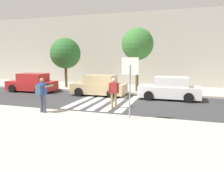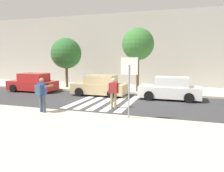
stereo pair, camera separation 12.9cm
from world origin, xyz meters
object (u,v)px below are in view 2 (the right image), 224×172
at_px(pedestrian_crossing, 114,91).
at_px(street_tree_center, 138,44).
at_px(photographer_with_backpack, 42,92).
at_px(parked_car_red, 33,83).
at_px(stop_sign, 129,74).
at_px(parked_car_white, 170,89).
at_px(parked_car_tan, 100,86).
at_px(street_tree_west, 66,53).

height_order(pedestrian_crossing, street_tree_center, street_tree_center).
distance_m(photographer_with_backpack, parked_car_red, 8.29).
xyz_separation_m(photographer_with_backpack, parked_car_red, (-5.43, 6.25, -0.44)).
xyz_separation_m(parked_car_red, street_tree_center, (8.53, 2.03, 3.17)).
bearing_deg(parked_car_red, pedestrian_crossing, -24.26).
distance_m(stop_sign, photographer_with_backpack, 4.48).
height_order(parked_car_red, parked_car_white, same).
distance_m(parked_car_tan, parked_car_white, 5.17).
relative_size(street_tree_west, street_tree_center, 0.89).
height_order(photographer_with_backpack, street_tree_center, street_tree_center).
bearing_deg(pedestrian_crossing, street_tree_west, 136.46).
xyz_separation_m(stop_sign, street_tree_west, (-7.95, 8.37, 1.09)).
height_order(stop_sign, pedestrian_crossing, stop_sign).
bearing_deg(stop_sign, parked_car_red, 148.77).
relative_size(photographer_with_backpack, street_tree_center, 0.34).
relative_size(photographer_with_backpack, parked_car_tan, 0.42).
bearing_deg(street_tree_center, photographer_with_backpack, -110.54).
relative_size(photographer_with_backpack, pedestrian_crossing, 1.00).
distance_m(street_tree_west, street_tree_center, 6.74).
distance_m(pedestrian_crossing, street_tree_west, 9.28).
bearing_deg(parked_car_white, photographer_with_backpack, -132.86).
bearing_deg(parked_car_tan, photographer_with_backpack, -95.72).
xyz_separation_m(pedestrian_crossing, parked_car_white, (2.86, 3.77, -0.25)).
distance_m(parked_car_red, street_tree_center, 9.33).
xyz_separation_m(photographer_with_backpack, street_tree_west, (-3.59, 8.68, 2.06)).
xyz_separation_m(parked_car_tan, parked_car_white, (5.17, 0.00, 0.00)).
distance_m(stop_sign, street_tree_west, 11.59).
distance_m(parked_car_tan, street_tree_west, 5.47).
bearing_deg(photographer_with_backpack, pedestrian_crossing, 40.11).
xyz_separation_m(photographer_with_backpack, parked_car_white, (5.80, 6.25, -0.44)).
bearing_deg(street_tree_west, pedestrian_crossing, -43.54).
bearing_deg(pedestrian_crossing, street_tree_center, 88.38).
bearing_deg(parked_car_white, street_tree_west, 165.49).
relative_size(stop_sign, street_tree_center, 0.54).
distance_m(parked_car_white, street_tree_center, 4.63).
relative_size(stop_sign, parked_car_white, 0.67).
xyz_separation_m(photographer_with_backpack, parked_car_tan, (0.63, 6.25, -0.44)).
bearing_deg(parked_car_red, stop_sign, -31.23).
relative_size(parked_car_red, parked_car_tan, 1.00).
distance_m(parked_car_tan, street_tree_center, 4.51).
bearing_deg(parked_car_red, street_tree_west, 52.79).
bearing_deg(pedestrian_crossing, stop_sign, -56.69).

